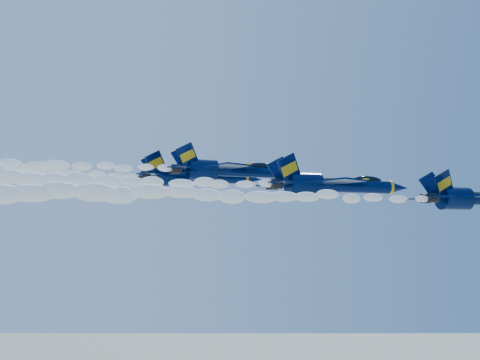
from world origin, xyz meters
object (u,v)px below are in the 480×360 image
object	(u,v)px
jet_lead	(479,198)
jet_fourth	(195,176)
jet_second	(332,185)
jet_third	(228,170)

from	to	relation	value
jet_lead	jet_fourth	size ratio (longest dim) A/B	0.93
jet_second	jet_fourth	bearing A→B (deg)	136.05
jet_fourth	jet_lead	bearing A→B (deg)	-44.70
jet_lead	jet_fourth	world-z (taller)	jet_fourth
jet_third	jet_fourth	size ratio (longest dim) A/B	1.01
jet_lead	jet_second	distance (m)	16.39
jet_second	jet_fourth	xyz separation A→B (m)	(-13.48, 12.99, 1.92)
jet_lead	jet_third	size ratio (longest dim) A/B	0.92
jet_third	jet_fourth	distance (m)	6.03
jet_second	jet_third	world-z (taller)	jet_third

